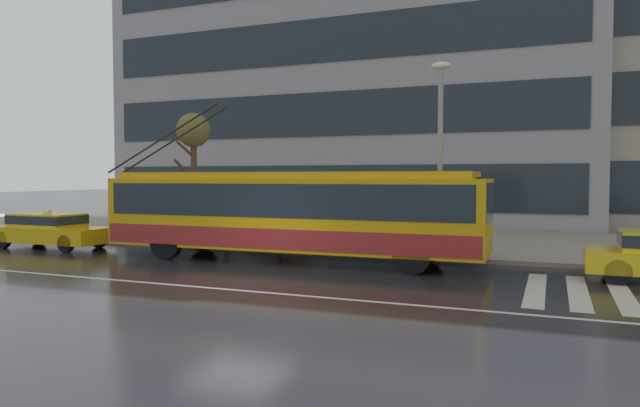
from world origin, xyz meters
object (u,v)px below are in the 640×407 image
(pedestrian_at_shelter, at_px, (226,200))
(bus_shelter, at_px, (278,193))
(pedestrian_approaching_curb, at_px, (281,201))
(pedestrian_walking_past, at_px, (291,201))
(street_tree_bare, at_px, (193,135))
(street_lamp, at_px, (440,140))
(trolleybus, at_px, (291,212))
(taxi_queued_behind_bus, at_px, (50,229))

(pedestrian_at_shelter, bearing_deg, bus_shelter, -11.86)
(pedestrian_approaching_curb, distance_m, pedestrian_walking_past, 1.26)
(pedestrian_at_shelter, relative_size, street_tree_bare, 0.38)
(street_lamp, bearing_deg, pedestrian_approaching_curb, 165.37)
(bus_shelter, relative_size, pedestrian_at_shelter, 1.98)
(bus_shelter, xyz_separation_m, pedestrian_walking_past, (0.76, -0.45, -0.27))
(trolleybus, height_order, street_tree_bare, street_tree_bare)
(bus_shelter, bearing_deg, taxi_queued_behind_bus, -154.80)
(pedestrian_approaching_curb, bearing_deg, street_tree_bare, 167.71)
(bus_shelter, xyz_separation_m, street_tree_bare, (-4.72, 1.48, 2.37))
(trolleybus, relative_size, pedestrian_approaching_curb, 6.31)
(bus_shelter, height_order, street_tree_bare, street_tree_bare)
(bus_shelter, distance_m, street_lamp, 6.60)
(taxi_queued_behind_bus, height_order, street_lamp, street_lamp)
(taxi_queued_behind_bus, relative_size, street_tree_bare, 0.90)
(pedestrian_walking_past, height_order, street_tree_bare, street_tree_bare)
(pedestrian_at_shelter, relative_size, street_lamp, 0.33)
(street_lamp, height_order, street_tree_bare, street_lamp)
(pedestrian_approaching_curb, distance_m, street_lamp, 6.87)
(street_lamp, distance_m, street_tree_bare, 11.30)
(pedestrian_walking_past, bearing_deg, street_tree_bare, 160.53)
(bus_shelter, relative_size, street_lamp, 0.64)
(taxi_queued_behind_bus, height_order, pedestrian_at_shelter, pedestrian_at_shelter)
(pedestrian_walking_past, relative_size, street_tree_bare, 0.38)
(bus_shelter, relative_size, street_tree_bare, 0.75)
(taxi_queued_behind_bus, bearing_deg, bus_shelter, 25.20)
(pedestrian_walking_past, xyz_separation_m, street_lamp, (5.49, -0.73, 2.02))
(bus_shelter, height_order, street_lamp, street_lamp)
(street_tree_bare, bearing_deg, bus_shelter, -17.46)
(taxi_queued_behind_bus, relative_size, pedestrian_approaching_curb, 2.33)
(bus_shelter, bearing_deg, street_tree_bare, 162.54)
(pedestrian_at_shelter, bearing_deg, street_tree_bare, 156.35)
(pedestrian_at_shelter, distance_m, pedestrian_approaching_curb, 2.47)
(street_tree_bare, bearing_deg, pedestrian_at_shelter, -23.65)
(trolleybus, bearing_deg, street_lamp, 26.05)
(pedestrian_at_shelter, height_order, street_tree_bare, street_tree_bare)
(pedestrian_approaching_curb, relative_size, pedestrian_walking_past, 1.01)
(trolleybus, relative_size, pedestrian_at_shelter, 6.44)
(taxi_queued_behind_bus, distance_m, pedestrian_walking_past, 8.94)
(pedestrian_at_shelter, bearing_deg, pedestrian_approaching_curb, -1.43)
(pedestrian_approaching_curb, bearing_deg, street_lamp, -14.63)
(bus_shelter, relative_size, pedestrian_walking_past, 1.95)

